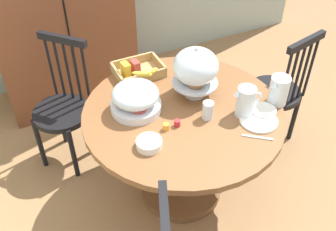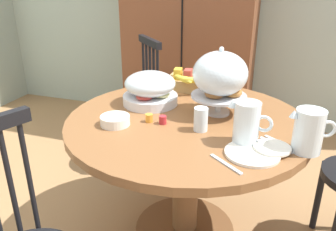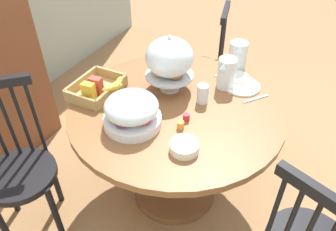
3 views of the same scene
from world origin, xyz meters
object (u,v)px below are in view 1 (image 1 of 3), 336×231
cereal_bowl (149,144)px  windsor_chair_facing_door (276,94)px  pastry_stand_with_dome (196,68)px  china_plate_small (264,110)px  orange_juice_pitcher (245,103)px  drinking_glass (208,110)px  dining_table (182,137)px  windsor_chair_near_window (64,110)px  china_plate_large (259,120)px  fruit_platter_covered (136,98)px  cereal_basket (138,71)px  milk_pitcher (279,91)px

cereal_bowl → windsor_chair_facing_door: bearing=17.1°
cereal_bowl → pastry_stand_with_dome: bearing=34.1°
windsor_chair_facing_door → china_plate_small: 0.68m
orange_juice_pitcher → drinking_glass: (-0.21, 0.06, -0.03)m
dining_table → drinking_glass: drinking_glass is taller
orange_juice_pitcher → cereal_bowl: bearing=-179.3°
cereal_bowl → drinking_glass: bearing=10.0°
windsor_chair_near_window → china_plate_large: windsor_chair_near_window is taller
dining_table → cereal_bowl: cereal_bowl is taller
windsor_chair_near_window → fruit_platter_covered: 0.75m
windsor_chair_facing_door → orange_juice_pitcher: 0.77m
cereal_basket → cereal_bowl: (-0.20, -0.63, -0.02)m
dining_table → orange_juice_pitcher: 0.46m
milk_pitcher → china_plate_large: 0.24m
windsor_chair_near_window → china_plate_small: windsor_chair_near_window is taller
windsor_chair_near_window → orange_juice_pitcher: windsor_chair_near_window is taller
china_plate_small → drinking_glass: size_ratio=1.36×
dining_table → china_plate_large: 0.49m
dining_table → milk_pitcher: size_ratio=6.19×
cereal_basket → windsor_chair_near_window: bearing=155.2°
pastry_stand_with_dome → cereal_bowl: (-0.43, -0.29, -0.18)m
dining_table → cereal_basket: cereal_basket is taller
milk_pitcher → china_plate_large: (-0.20, -0.10, -0.08)m
orange_juice_pitcher → drinking_glass: bearing=163.2°
cereal_bowl → china_plate_small: bearing=-2.5°
windsor_chair_near_window → china_plate_large: 1.37m
fruit_platter_covered → milk_pitcher: (0.79, -0.30, -0.00)m
windsor_chair_facing_door → china_plate_small: windsor_chair_facing_door is taller
pastry_stand_with_dome → cereal_basket: 0.44m
windsor_chair_facing_door → pastry_stand_with_dome: (-0.75, -0.07, 0.49)m
cereal_bowl → milk_pitcher: bearing=0.9°
orange_juice_pitcher → cereal_basket: size_ratio=0.60×
cereal_basket → china_plate_large: (0.45, -0.72, -0.04)m
windsor_chair_facing_door → china_plate_small: bearing=-139.5°
pastry_stand_with_dome → fruit_platter_covered: (-0.38, 0.02, -0.11)m
china_plate_small → fruit_platter_covered: bearing=152.4°
windsor_chair_near_window → orange_juice_pitcher: 1.30m
milk_pitcher → dining_table: bearing=162.4°
cereal_basket → cereal_bowl: size_ratio=2.26×
fruit_platter_covered → orange_juice_pitcher: bearing=-29.3°
fruit_platter_covered → china_plate_large: bearing=-34.1°
windsor_chair_facing_door → cereal_basket: bearing=164.8°
milk_pitcher → china_plate_large: size_ratio=0.88×
windsor_chair_facing_door → pastry_stand_with_dome: pastry_stand_with_dome is taller
windsor_chair_near_window → cereal_bowl: bearing=-71.1°
fruit_platter_covered → drinking_glass: fruit_platter_covered is taller
milk_pitcher → drinking_glass: bearing=172.8°
milk_pitcher → drinking_glass: (-0.45, 0.06, -0.03)m
cereal_basket → china_plate_large: cereal_basket is taller
milk_pitcher → orange_juice_pitcher: bearing=-178.5°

